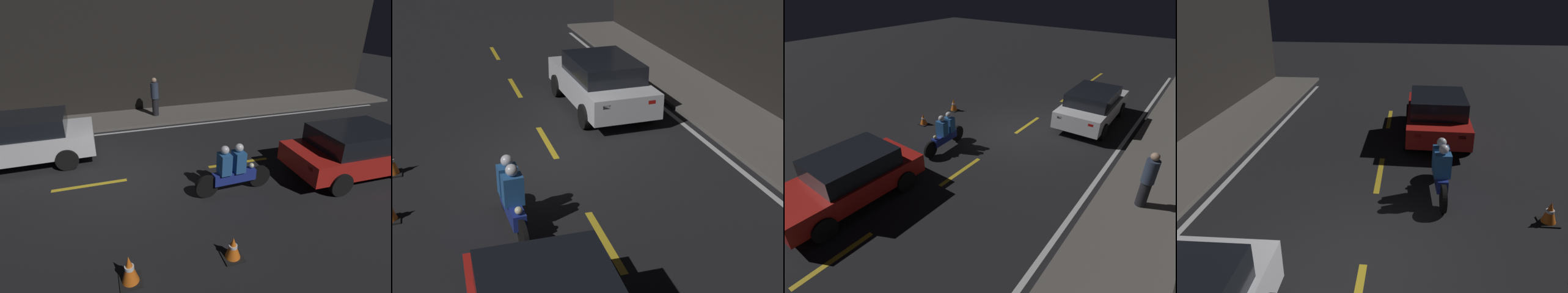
{
  "view_description": "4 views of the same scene",
  "coord_description": "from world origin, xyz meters",
  "views": [
    {
      "loc": [
        -0.41,
        -7.79,
        4.47
      ],
      "look_at": [
        2.1,
        0.1,
        0.71
      ],
      "focal_mm": 28.0,
      "sensor_mm": 36.0,
      "label": 1
    },
    {
      "loc": [
        11.13,
        -2.66,
        5.52
      ],
      "look_at": [
        1.46,
        0.31,
        0.91
      ],
      "focal_mm": 50.0,
      "sensor_mm": 36.0,
      "label": 2
    },
    {
      "loc": [
        9.83,
        5.6,
        5.73
      ],
      "look_at": [
        2.86,
        0.33,
        0.78
      ],
      "focal_mm": 28.0,
      "sensor_mm": 36.0,
      "label": 3
    },
    {
      "loc": [
        -5.33,
        -0.69,
        4.55
      ],
      "look_at": [
        3.07,
        0.14,
        0.97
      ],
      "focal_mm": 35.0,
      "sensor_mm": 36.0,
      "label": 4
    }
  ],
  "objects": [
    {
      "name": "sedan_white",
      "position": [
        -2.94,
        2.05,
        0.81
      ],
      "size": [
        4.47,
        2.1,
        1.53
      ],
      "rotation": [
        0.0,
        0.0,
        3.17
      ],
      "color": "silver",
      "rests_on": "ground"
    },
    {
      "name": "raised_curb",
      "position": [
        0.0,
        5.2,
        0.05
      ],
      "size": [
        28.0,
        2.32,
        0.11
      ],
      "color": "#605B56",
      "rests_on": "ground"
    },
    {
      "name": "ground_plane",
      "position": [
        0.0,
        0.0,
        0.0
      ],
      "size": [
        56.0,
        56.0,
        0.0
      ],
      "primitive_type": "plane",
      "color": "black"
    },
    {
      "name": "lane_dash_c",
      "position": [
        -1.0,
        0.0,
        0.0
      ],
      "size": [
        2.0,
        0.14,
        0.01
      ],
      "color": "gold",
      "rests_on": "ground"
    },
    {
      "name": "building_front",
      "position": [
        0.0,
        6.51,
        3.14
      ],
      "size": [
        28.0,
        0.3,
        6.28
      ],
      "color": "black",
      "rests_on": "ground"
    },
    {
      "name": "taxi_red",
      "position": [
        6.44,
        -1.59,
        0.76
      ],
      "size": [
        4.11,
        2.04,
        1.43
      ],
      "rotation": [
        0.0,
        0.0,
        -0.02
      ],
      "color": "red",
      "rests_on": "ground"
    },
    {
      "name": "motorcycle",
      "position": [
        2.6,
        -1.48,
        0.65
      ],
      "size": [
        2.16,
        0.39,
        1.38
      ],
      "rotation": [
        0.0,
        0.0,
        0.05
      ],
      "color": "black",
      "rests_on": "ground"
    },
    {
      "name": "lane_dash_d",
      "position": [
        3.5,
        0.0,
        0.0
      ],
      "size": [
        2.0,
        0.14,
        0.01
      ],
      "color": "gold",
      "rests_on": "ground"
    },
    {
      "name": "lane_dash_e",
      "position": [
        8.0,
        0.0,
        0.0
      ],
      "size": [
        2.0,
        0.14,
        0.01
      ],
      "color": "gold",
      "rests_on": "ground"
    },
    {
      "name": "lane_solid_kerb",
      "position": [
        0.0,
        3.79,
        0.0
      ],
      "size": [
        25.2,
        0.14,
        0.01
      ],
      "color": "silver",
      "rests_on": "ground"
    },
    {
      "name": "traffic_cone_near",
      "position": [
        -0.31,
        -3.65,
        0.29
      ],
      "size": [
        0.4,
        0.4,
        0.59
      ],
      "color": "black",
      "rests_on": "ground"
    },
    {
      "name": "pedestrian",
      "position": [
        1.85,
        5.18,
        0.96
      ],
      "size": [
        0.34,
        0.34,
        1.68
      ],
      "color": "black",
      "rests_on": "raised_curb"
    },
    {
      "name": "traffic_cone_mid",
      "position": [
        1.66,
        -3.66,
        0.24
      ],
      "size": [
        0.39,
        0.39,
        0.49
      ],
      "color": "black",
      "rests_on": "ground"
    }
  ]
}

